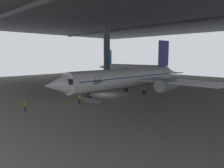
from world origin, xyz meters
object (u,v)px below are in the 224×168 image
at_px(crew_worker_by_stairs, 79,98).
at_px(airplane_distant, 131,69).
at_px(airplane_main, 129,78).
at_px(crew_worker_near_nose, 25,105).
at_px(boarding_stairs, 92,98).

distance_m(crew_worker_by_stairs, airplane_distant, 44.43).
distance_m(airplane_main, crew_worker_near_nose, 21.21).
relative_size(airplane_main, crew_worker_near_nose, 22.62).
relative_size(airplane_main, boarding_stairs, 7.83).
xyz_separation_m(airplane_main, crew_worker_near_nose, (-1.11, -21.03, -2.53)).
height_order(boarding_stairs, crew_worker_by_stairs, boarding_stairs).
bearing_deg(crew_worker_by_stairs, airplane_distant, 119.42).
bearing_deg(boarding_stairs, crew_worker_by_stairs, -102.91).
height_order(airplane_main, crew_worker_near_nose, airplane_main).
bearing_deg(crew_worker_near_nose, airplane_main, 86.99).
distance_m(airplane_main, crew_worker_by_stairs, 12.60).
height_order(airplane_main, airplane_distant, airplane_main).
xyz_separation_m(airplane_main, boarding_stairs, (0.52, -10.13, -2.71)).
bearing_deg(crew_worker_by_stairs, airplane_main, 90.05).
bearing_deg(airplane_main, crew_worker_near_nose, -93.01).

